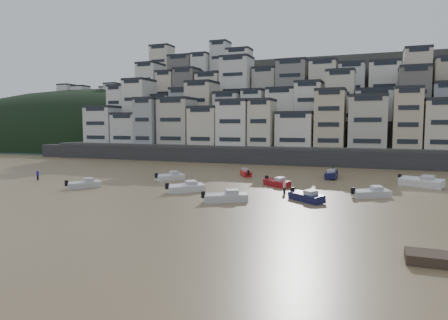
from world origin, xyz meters
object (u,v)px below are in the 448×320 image
at_px(boat_b, 306,195).
at_px(boat_f, 170,176).
at_px(boat_c, 186,187).
at_px(boat_i, 332,173).
at_px(boat_j, 84,183).
at_px(boat_h, 246,172).
at_px(boat_a, 226,196).
at_px(boat_d, 371,192).
at_px(boat_e, 277,182).
at_px(person_pink, 284,187).
at_px(boat_g, 421,181).
at_px(person_blue, 38,175).

distance_m(boat_b, boat_f, 26.27).
height_order(boat_c, boat_i, boat_i).
relative_size(boat_i, boat_j, 1.20).
distance_m(boat_f, boat_h, 14.20).
bearing_deg(boat_i, boat_j, -54.30).
xyz_separation_m(boat_b, boat_c, (-16.51, 0.72, 0.03)).
xyz_separation_m(boat_a, boat_i, (9.69, 26.41, 0.06)).
xyz_separation_m(boat_d, boat_e, (-13.38, 4.89, -0.01)).
distance_m(boat_e, boat_i, 13.99).
distance_m(boat_b, boat_h, 24.84).
bearing_deg(boat_f, boat_e, -56.27).
bearing_deg(person_pink, boat_g, 36.08).
xyz_separation_m(boat_h, person_blue, (-30.97, -17.57, 0.22)).
xyz_separation_m(boat_a, boat_h, (-5.17, 24.30, -0.13)).
bearing_deg(boat_a, boat_b, -8.46).
bearing_deg(boat_j, boat_e, -30.47).
bearing_deg(boat_e, boat_b, -21.85).
relative_size(boat_e, boat_j, 1.02).
xyz_separation_m(boat_a, boat_d, (16.31, 9.27, -0.05)).
bearing_deg(boat_d, boat_i, 79.65).
bearing_deg(boat_h, boat_a, 163.61).
bearing_deg(boat_f, boat_g, -46.04).
distance_m(boat_e, boat_f, 18.11).
relative_size(boat_d, boat_i, 0.86).
bearing_deg(boat_c, person_pink, -32.39).
height_order(person_blue, person_pink, same).
xyz_separation_m(boat_e, boat_j, (-26.12, -11.48, -0.01)).
height_order(boat_g, boat_j, boat_g).
xyz_separation_m(boat_d, boat_h, (-21.48, 15.03, -0.08)).
relative_size(boat_b, boat_h, 1.15).
relative_size(boat_b, person_pink, 3.15).
height_order(boat_g, person_blue, boat_g).
distance_m(boat_d, boat_e, 14.24).
distance_m(boat_g, boat_j, 49.79).
bearing_deg(boat_i, boat_d, 20.99).
distance_m(boat_c, boat_d, 24.30).
xyz_separation_m(boat_b, boat_j, (-32.16, -1.21, -0.05)).
bearing_deg(boat_i, person_blue, -66.88).
bearing_deg(boat_j, boat_i, -18.38).
xyz_separation_m(boat_b, boat_h, (-14.15, 20.41, -0.10)).
relative_size(boat_f, person_pink, 3.07).
distance_m(boat_a, boat_h, 24.84).
bearing_deg(boat_c, boat_e, -5.04).
relative_size(boat_e, boat_g, 0.79).
bearing_deg(boat_j, boat_b, -52.06).
relative_size(boat_f, boat_h, 1.12).
relative_size(boat_a, boat_j, 1.11).
bearing_deg(boat_a, boat_j, 141.56).
height_order(boat_c, boat_g, boat_g).
bearing_deg(boat_e, boat_c, -99.92).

